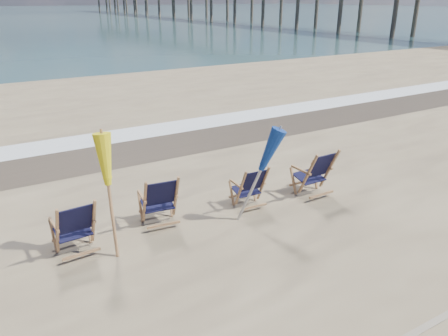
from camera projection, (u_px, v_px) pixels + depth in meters
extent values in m
cube|color=silver|center=(127.00, 134.00, 13.97)|extent=(200.00, 1.40, 0.01)
cube|color=#42362A|center=(144.00, 147.00, 12.77)|extent=(200.00, 2.60, 0.00)
cylinder|color=#A7764A|center=(110.00, 197.00, 7.13)|extent=(0.06, 0.06, 2.10)
cone|color=yellow|center=(107.00, 165.00, 6.92)|extent=(0.30, 0.30, 0.85)
cylinder|color=#A5A5AD|center=(256.00, 173.00, 8.27)|extent=(0.06, 0.06, 1.96)
cone|color=navy|center=(257.00, 148.00, 8.09)|extent=(0.30, 0.30, 0.85)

